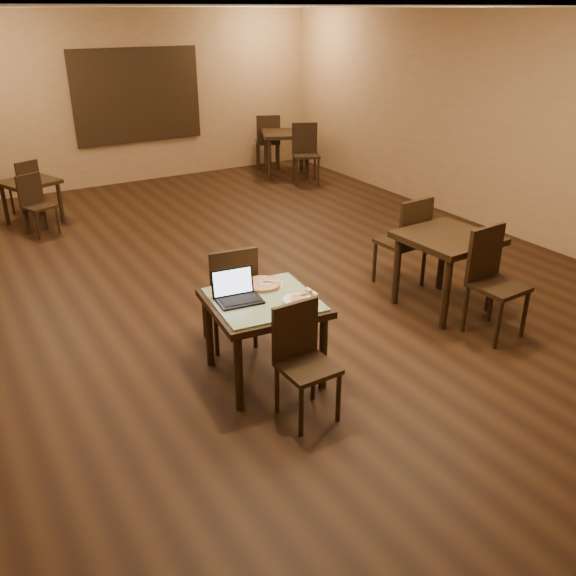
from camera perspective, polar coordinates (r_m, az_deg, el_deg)
ground at (r=7.55m, az=-4.48°, el=1.31°), size 10.00×10.00×0.00m
wall_back at (r=11.72m, az=-16.37°, el=16.49°), size 8.00×0.02×3.00m
wall_right at (r=9.52m, az=17.93°, el=14.58°), size 0.02×10.00×3.00m
ceiling at (r=6.93m, az=-5.38°, el=24.71°), size 8.00×10.00×0.02m
mural at (r=11.82m, az=-13.92°, el=17.06°), size 2.34×0.05×1.64m
tiled_table at (r=5.19m, az=-2.29°, el=-2.01°), size 1.02×1.02×0.76m
chair_main_near at (r=4.78m, az=1.32°, el=-6.25°), size 0.42×0.42×0.94m
chair_main_far at (r=5.70m, az=-5.35°, el=-0.33°), size 0.51×0.51×1.04m
laptop at (r=5.12m, az=-4.87°, el=-0.38°), size 0.40×0.33×0.25m
plate at (r=5.10m, az=0.84°, el=-1.11°), size 0.24×0.24×0.01m
pizza_slice at (r=5.09m, az=0.84°, el=-0.96°), size 0.19×0.19×0.02m
pizza_pan at (r=5.38m, az=-2.43°, el=0.29°), size 0.36×0.36×0.01m
pizza_whole at (r=5.38m, az=-2.43°, el=0.42°), size 0.33×0.33×0.02m
spatula at (r=5.36m, az=-2.14°, el=0.48°), size 0.27×0.24×0.01m
napkin_roll at (r=5.21m, az=2.29°, el=-0.40°), size 0.04×0.16×0.04m
other_table_a at (r=12.03m, az=-0.20°, el=13.73°), size 1.18×1.18×0.83m
other_table_a_chair_near at (r=11.54m, az=1.64°, el=12.81°), size 0.62×0.62×1.08m
other_table_a_chair_far at (r=12.57m, az=-1.88°, el=13.80°), size 0.62×0.62×1.08m
other_table_b at (r=9.96m, az=-23.00°, el=8.62°), size 0.92×0.92×0.67m
other_table_b_chair_near at (r=9.49m, az=-22.57°, el=7.53°), size 0.48×0.48×0.86m
other_table_b_chair_far at (r=10.47m, az=-23.27°, el=8.90°), size 0.48×0.48×0.86m
other_table_c at (r=6.65m, az=14.66°, el=3.68°), size 0.94×0.94×0.84m
other_table_c_chair_near at (r=6.29m, az=18.54°, el=1.12°), size 0.49×0.49×1.08m
other_table_c_chair_far at (r=7.10m, az=11.07°, el=4.66°), size 0.49×0.49×1.08m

